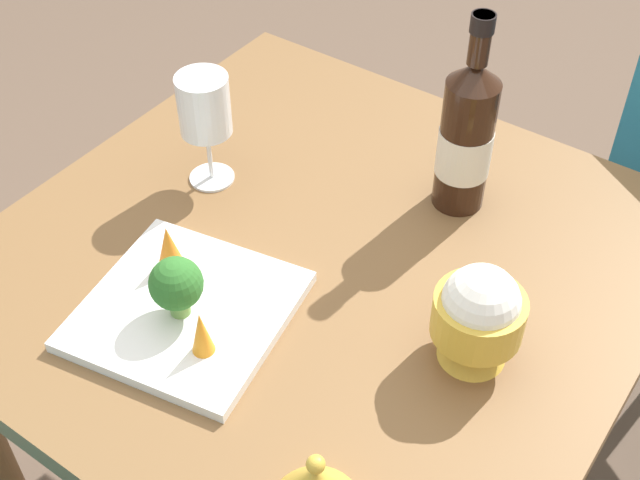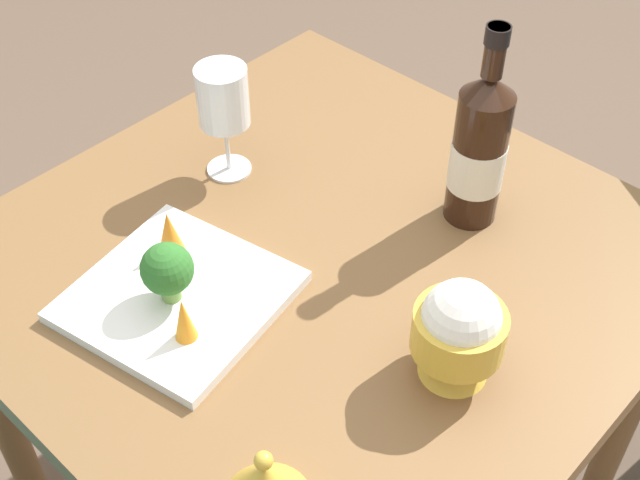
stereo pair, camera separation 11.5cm
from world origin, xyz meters
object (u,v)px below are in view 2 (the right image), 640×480
Objects in this scene: rice_bowl at (459,331)px; carrot_garnish_left at (184,319)px; wine_glass at (223,99)px; broccoli_floret at (167,270)px; serving_plate at (179,296)px; carrot_garnish_right at (169,232)px; wine_bottle at (479,149)px.

rice_bowl is 0.33m from carrot_garnish_left.
wine_glass is 0.29m from broccoli_floret.
serving_plate is at bearing 123.77° from wine_glass.
carrot_garnish_left is at bearing 146.82° from carrot_garnish_right.
serving_plate is (0.33, 0.15, -0.07)m from rice_bowl.
carrot_garnish_left is (0.11, 0.44, -0.07)m from wine_bottle.
wine_bottle is at bearing -152.74° from wine_glass.
wine_bottle is 0.29m from rice_bowl.
rice_bowl is 2.10× the size of carrot_garnish_right.
rice_bowl is 2.20× the size of carrot_garnish_left.
carrot_garnish_right is (0.13, -0.08, 0.00)m from carrot_garnish_left.
serving_plate is (-0.15, 0.23, -0.12)m from wine_glass.
wine_glass reaches higher than carrot_garnish_right.
broccoli_floret reaches higher than carrot_garnish_right.
wine_bottle is 0.45m from serving_plate.
wine_bottle reaches higher than serving_plate.
wine_glass reaches higher than serving_plate.
rice_bowl is at bearing 121.92° from wine_bottle.
broccoli_floret is 0.07m from carrot_garnish_left.
wine_glass is 0.35m from carrot_garnish_left.
serving_plate is 0.09m from carrot_garnish_left.
carrot_garnish_left is (-0.07, 0.04, 0.04)m from serving_plate.
broccoli_floret is at bearing 66.85° from wine_bottle.
serving_plate is at bearing 24.73° from rice_bowl.
wine_glass is at bearing -9.08° from rice_bowl.
wine_glass is 2.66× the size of carrot_garnish_right.
rice_bowl is (-0.15, 0.25, -0.04)m from wine_bottle.
wine_bottle is 1.69× the size of wine_glass.
carrot_garnish_right is (0.07, -0.06, -0.02)m from broccoli_floret.
serving_plate is at bearing 145.30° from carrot_garnish_right.
wine_glass is at bearing -56.23° from serving_plate.
rice_bowl reaches higher than carrot_garnish_left.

